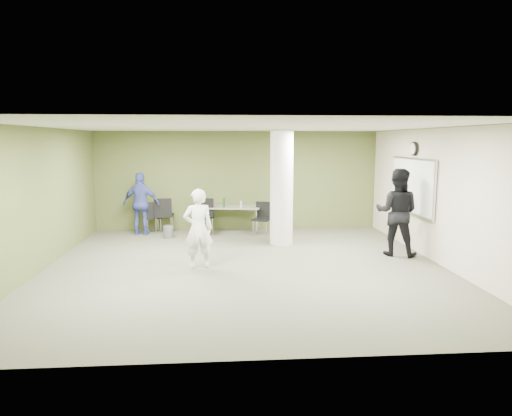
{
  "coord_description": "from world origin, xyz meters",
  "views": [
    {
      "loc": [
        -0.45,
        -8.97,
        2.53
      ],
      "look_at": [
        0.3,
        1.0,
        1.05
      ],
      "focal_mm": 32.0,
      "sensor_mm": 36.0,
      "label": 1
    }
  ],
  "objects": [
    {
      "name": "wall_back",
      "position": [
        0.0,
        4.0,
        1.4
      ],
      "size": [
        8.0,
        2.8,
        0.02
      ],
      "primitive_type": "cube",
      "rotation": [
        1.57,
        0.0,
        0.0
      ],
      "color": "#57602D",
      "rests_on": "floor"
    },
    {
      "name": "man_black",
      "position": [
        3.4,
        0.7,
        0.97
      ],
      "size": [
        1.17,
        1.08,
        1.93
      ],
      "primitive_type": "imported",
      "rotation": [
        0.0,
        0.0,
        2.68
      ],
      "color": "black",
      "rests_on": "floor"
    },
    {
      "name": "chair_back_right",
      "position": [
        -2.35,
        3.58,
        0.51
      ],
      "size": [
        0.57,
        0.57,
        0.88
      ],
      "rotation": [
        0.0,
        0.0,
        3.52
      ],
      "color": "black",
      "rests_on": "floor"
    },
    {
      "name": "column",
      "position": [
        1.0,
        2.0,
        1.4
      ],
      "size": [
        0.56,
        0.56,
        2.8
      ],
      "primitive_type": "cylinder",
      "color": "silver",
      "rests_on": "floor"
    },
    {
      "name": "chair_table_right",
      "position": [
        0.63,
        3.14,
        0.52
      ],
      "size": [
        0.57,
        0.57,
        0.89
      ],
      "rotation": [
        0.0,
        0.0,
        -0.36
      ],
      "color": "black",
      "rests_on": "floor"
    },
    {
      "name": "man_blue",
      "position": [
        -2.63,
        3.39,
        0.85
      ],
      "size": [
        1.04,
        0.55,
        1.7
      ],
      "primitive_type": "imported",
      "rotation": [
        0.0,
        0.0,
        3.0
      ],
      "color": "#3D4898",
      "rests_on": "floor"
    },
    {
      "name": "whiteboard",
      "position": [
        3.92,
        1.2,
        1.5
      ],
      "size": [
        0.05,
        2.3,
        1.3
      ],
      "color": "silver",
      "rests_on": "wall_right_cream"
    },
    {
      "name": "ceiling",
      "position": [
        0.0,
        0.0,
        2.8
      ],
      "size": [
        8.0,
        8.0,
        0.0
      ],
      "primitive_type": "plane",
      "rotation": [
        3.14,
        0.0,
        0.0
      ],
      "color": "white",
      "rests_on": "wall_back"
    },
    {
      "name": "chair_table_left",
      "position": [
        -0.94,
        3.28,
        0.57
      ],
      "size": [
        0.59,
        0.59,
        0.98
      ],
      "rotation": [
        0.0,
        0.0,
        -0.25
      ],
      "color": "black",
      "rests_on": "floor"
    },
    {
      "name": "chair_back_left",
      "position": [
        -2.05,
        3.56,
        0.58
      ],
      "size": [
        0.49,
        0.49,
        0.98
      ],
      "rotation": [
        0.0,
        0.0,
        3.15
      ],
      "color": "black",
      "rests_on": "floor"
    },
    {
      "name": "wall_right_cream",
      "position": [
        4.0,
        0.0,
        1.4
      ],
      "size": [
        0.02,
        8.0,
        2.8
      ],
      "primitive_type": "cube",
      "color": "beige",
      "rests_on": "floor"
    },
    {
      "name": "woman_white",
      "position": [
        -0.93,
        -0.03,
        0.8
      ],
      "size": [
        0.64,
        0.49,
        1.6
      ],
      "primitive_type": "imported",
      "rotation": [
        0.0,
        0.0,
        3.33
      ],
      "color": "white",
      "rests_on": "floor"
    },
    {
      "name": "floor",
      "position": [
        0.0,
        0.0,
        0.0
      ],
      "size": [
        8.0,
        8.0,
        0.0
      ],
      "primitive_type": "plane",
      "color": "#50503F",
      "rests_on": "ground"
    },
    {
      "name": "folding_table",
      "position": [
        -0.17,
        3.54,
        0.68
      ],
      "size": [
        1.61,
        0.88,
        0.97
      ],
      "rotation": [
        0.0,
        0.0,
        -0.15
      ],
      "color": "gray",
      "rests_on": "floor"
    },
    {
      "name": "wall_clock",
      "position": [
        3.92,
        1.2,
        2.35
      ],
      "size": [
        0.06,
        0.32,
        0.32
      ],
      "color": "black",
      "rests_on": "wall_right_cream"
    },
    {
      "name": "wall_left",
      "position": [
        -4.0,
        0.0,
        1.4
      ],
      "size": [
        0.02,
        8.0,
        2.8
      ],
      "primitive_type": "cube",
      "color": "#57602D",
      "rests_on": "floor"
    },
    {
      "name": "wastebasket",
      "position": [
        -1.86,
        2.91,
        0.16
      ],
      "size": [
        0.27,
        0.27,
        0.31
      ],
      "primitive_type": "cylinder",
      "color": "#4C4C4C",
      "rests_on": "floor"
    }
  ]
}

